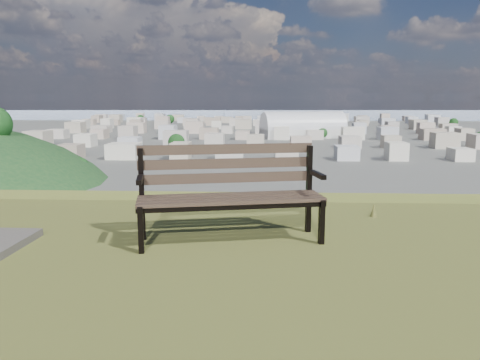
{
  "coord_description": "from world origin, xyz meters",
  "views": [
    {
      "loc": [
        0.99,
        -2.57,
        26.47
      ],
      "look_at": [
        0.68,
        4.08,
        25.3
      ],
      "focal_mm": 35.0,
      "sensor_mm": 36.0,
      "label": 1
    }
  ],
  "objects": [
    {
      "name": "arena",
      "position": [
        28.32,
        313.48,
        5.41
      ],
      "size": [
        58.43,
        36.17,
        22.95
      ],
      "rotation": [
        0.0,
        0.0,
        0.26
      ],
      "color": "silver",
      "rests_on": "ground"
    },
    {
      "name": "bay_water",
      "position": [
        0.0,
        900.0,
        0.0
      ],
      "size": [
        2400.0,
        700.0,
        0.12
      ],
      "primitive_type": "cube",
      "color": "#8FA5B6",
      "rests_on": "ground"
    },
    {
      "name": "city_blocks",
      "position": [
        0.0,
        394.44,
        3.5
      ],
      "size": [
        395.0,
        361.0,
        7.0
      ],
      "color": "beige",
      "rests_on": "ground"
    },
    {
      "name": "city_trees",
      "position": [
        -26.39,
        319.0,
        4.83
      ],
      "size": [
        406.52,
        387.2,
        9.98
      ],
      "color": "black",
      "rests_on": "ground"
    },
    {
      "name": "far_hills",
      "position": [
        -60.92,
        1402.93,
        25.47
      ],
      "size": [
        2050.0,
        340.0,
        60.0
      ],
      "color": "#949FB8",
      "rests_on": "ground"
    },
    {
      "name": "park_bench",
      "position": [
        0.66,
        2.19,
        25.56
      ],
      "size": [
        1.96,
        0.98,
        0.98
      ],
      "rotation": [
        0.0,
        0.0,
        0.21
      ],
      "color": "#3F2F24",
      "rests_on": "hilltop_mesa"
    }
  ]
}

